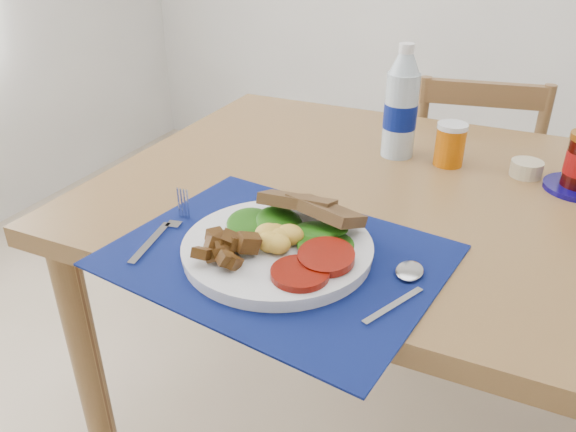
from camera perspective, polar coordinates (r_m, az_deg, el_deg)
The scene contains 9 objects.
table at distance 1.17m, azimuth 16.08°, elevation -1.84°, with size 1.40×0.90×0.75m.
chair_far at distance 1.82m, azimuth 17.89°, elevation 4.15°, with size 0.44×0.42×1.02m.
placemat at distance 0.90m, azimuth -1.07°, elevation -4.01°, with size 0.50×0.39×0.00m, color black.
breakfast_plate at distance 0.89m, azimuth -1.55°, elevation -2.82°, with size 0.30×0.30×0.07m.
fork at distance 0.98m, azimuth -12.34°, elevation -1.49°, with size 0.04×0.19×0.00m.
spoon at distance 0.85m, azimuth 11.77°, elevation -6.59°, with size 0.06×0.18×0.01m.
water_bottle at distance 1.27m, azimuth 11.39°, elevation 10.68°, with size 0.07×0.07×0.25m.
juice_glass at distance 1.26m, azimuth 16.13°, elevation 6.89°, with size 0.06×0.06×0.09m, color #C15905.
ramekin at distance 1.27m, azimuth 23.06°, elevation 4.45°, with size 0.06×0.06×0.03m, color #BBAE89.
Camera 1 is at (0.11, -0.81, 1.24)m, focal length 35.00 mm.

